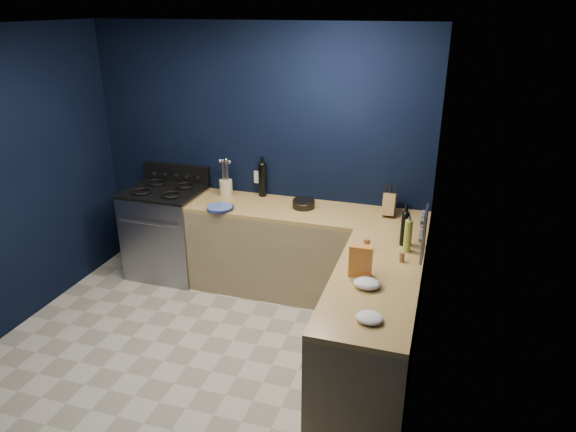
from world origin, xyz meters
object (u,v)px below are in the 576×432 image
at_px(plate_stack, 220,208).
at_px(knife_block, 389,204).
at_px(crouton_bag, 361,261).
at_px(gas_range, 168,233).
at_px(utensil_crock, 226,188).

height_order(plate_stack, knife_block, knife_block).
bearing_deg(crouton_bag, plate_stack, 147.73).
distance_m(plate_stack, knife_block, 1.61).
relative_size(gas_range, utensil_crock, 5.60).
bearing_deg(knife_block, gas_range, -176.64).
xyz_separation_m(gas_range, utensil_crock, (0.63, 0.17, 0.52)).
distance_m(plate_stack, utensil_crock, 0.41).
bearing_deg(gas_range, crouton_bag, -26.73).
distance_m(utensil_crock, crouton_bag, 2.08).
bearing_deg(plate_stack, knife_block, 12.74).
bearing_deg(knife_block, utensil_crock, 178.75).
xyz_separation_m(plate_stack, crouton_bag, (1.52, -0.91, 0.10)).
bearing_deg(crouton_bag, knife_block, 86.51).
relative_size(plate_stack, knife_block, 1.21).
bearing_deg(plate_stack, utensil_crock, 104.67).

